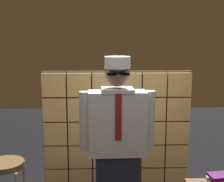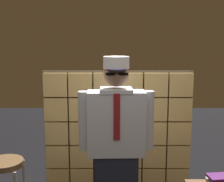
{
  "view_description": "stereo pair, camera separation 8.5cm",
  "coord_description": "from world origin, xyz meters",
  "views": [
    {
      "loc": [
        -0.16,
        -2.25,
        1.92
      ],
      "look_at": [
        -0.08,
        0.55,
        1.43
      ],
      "focal_mm": 49.78,
      "sensor_mm": 36.0,
      "label": 1
    },
    {
      "loc": [
        -0.07,
        -2.25,
        1.92
      ],
      "look_at": [
        -0.08,
        0.55,
        1.43
      ],
      "focal_mm": 49.78,
      "sensor_mm": 36.0,
      "label": 2
    }
  ],
  "objects": [
    {
      "name": "standing_person",
      "position": [
        -0.04,
        0.5,
        0.91
      ],
      "size": [
        0.7,
        0.3,
        1.75
      ],
      "rotation": [
        0.0,
        0.0,
        0.03
      ],
      "color": "#1E2333",
      "rests_on": "ground"
    },
    {
      "name": "glass_block_wall",
      "position": [
        -0.0,
        1.45,
        0.75
      ],
      "size": [
        1.83,
        0.1,
        1.53
      ],
      "color": "#F2C672",
      "rests_on": "ground"
    },
    {
      "name": "book_stack",
      "position": [
        0.92,
        0.4,
        0.6
      ],
      "size": [
        0.25,
        0.22,
        0.15
      ],
      "color": "navy",
      "rests_on": "side_table"
    }
  ]
}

